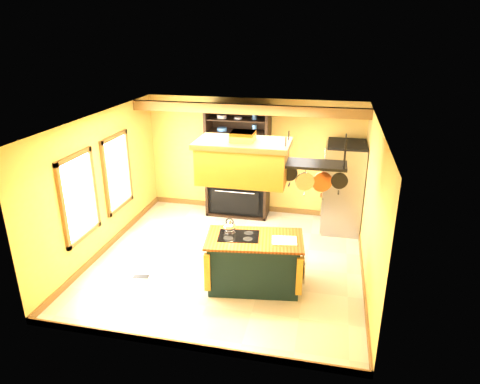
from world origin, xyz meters
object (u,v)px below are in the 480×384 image
at_px(hutch, 238,175).
at_px(range_hood, 243,160).
at_px(kitchen_island, 254,262).
at_px(refrigerator, 343,189).
at_px(pot_rack, 315,170).

bearing_deg(hutch, range_hood, -76.07).
bearing_deg(kitchen_island, refrigerator, 53.76).
xyz_separation_m(pot_rack, refrigerator, (0.53, 2.65, -1.24)).
bearing_deg(kitchen_island, range_hood, 172.38).
relative_size(range_hood, hutch, 0.57).
relative_size(kitchen_island, refrigerator, 0.90).
distance_m(pot_rack, refrigerator, 2.97).
bearing_deg(range_hood, kitchen_island, 0.16).
relative_size(kitchen_island, hutch, 0.68).
height_order(range_hood, refrigerator, range_hood).
height_order(refrigerator, hutch, hutch).
height_order(kitchen_island, refrigerator, refrigerator).
xyz_separation_m(kitchen_island, refrigerator, (1.44, 2.65, 0.45)).
relative_size(range_hood, pot_rack, 1.44).
distance_m(range_hood, pot_rack, 1.11).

